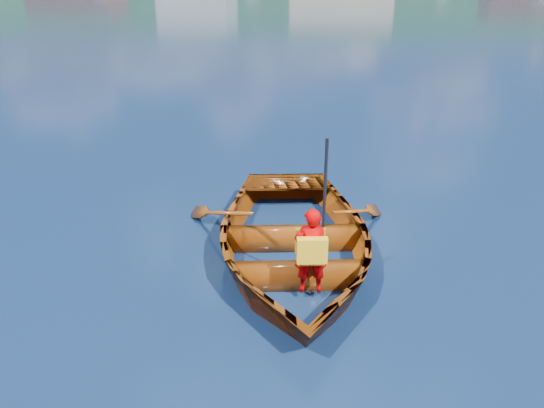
# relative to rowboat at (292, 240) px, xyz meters

# --- Properties ---
(ground) EXTENTS (600.00, 600.00, 0.00)m
(ground) POSITION_rel_rowboat_xyz_m (0.80, 0.69, -0.29)
(ground) COLOR #0D1D45
(ground) RESTS_ON ground
(rowboat) EXTENTS (3.77, 4.75, 0.88)m
(rowboat) POSITION_rel_rowboat_xyz_m (0.00, 0.00, 0.00)
(rowboat) COLOR brown
(rowboat) RESTS_ON ground
(child_paddler) EXTENTS (0.42, 0.39, 1.81)m
(child_paddler) POSITION_rel_rowboat_xyz_m (0.31, -0.86, 0.35)
(child_paddler) COLOR #C20001
(child_paddler) RESTS_ON ground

